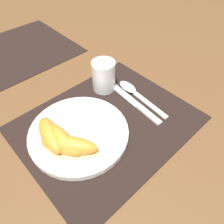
{
  "coord_description": "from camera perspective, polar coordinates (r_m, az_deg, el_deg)",
  "views": [
    {
      "loc": [
        -0.25,
        -0.28,
        0.44
      ],
      "look_at": [
        0.02,
        0.0,
        0.02
      ],
      "focal_mm": 35.0,
      "sensor_mm": 36.0,
      "label": 1
    }
  ],
  "objects": [
    {
      "name": "placemat_far",
      "position": [
        0.91,
        -24.87,
        13.74
      ],
      "size": [
        0.44,
        0.36,
        0.0
      ],
      "color": "black",
      "rests_on": "ground_plane"
    },
    {
      "name": "citrus_wedge_3",
      "position": [
        0.5,
        -11.08,
        -8.64
      ],
      "size": [
        0.12,
        0.13,
        0.04
      ],
      "color": "#F4DB84",
      "rests_on": "plate"
    },
    {
      "name": "ground_plane",
      "position": [
        0.58,
        -1.3,
        -2.93
      ],
      "size": [
        3.0,
        3.0,
        0.0
      ],
      "primitive_type": "plane",
      "color": "brown"
    },
    {
      "name": "citrus_wedge_0",
      "position": [
        0.52,
        -15.66,
        -6.01
      ],
      "size": [
        0.07,
        0.12,
        0.05
      ],
      "color": "#F4DB84",
      "rests_on": "plate"
    },
    {
      "name": "plate",
      "position": [
        0.55,
        -8.65,
        -5.45
      ],
      "size": [
        0.25,
        0.25,
        0.02
      ],
      "color": "white",
      "rests_on": "placemat"
    },
    {
      "name": "citrus_wedge_1",
      "position": [
        0.51,
        -13.35,
        -6.73
      ],
      "size": [
        0.04,
        0.11,
        0.05
      ],
      "color": "#F4DB84",
      "rests_on": "plate"
    },
    {
      "name": "juice_glass",
      "position": [
        0.65,
        -2.18,
        9.0
      ],
      "size": [
        0.07,
        0.07,
        0.09
      ],
      "color": "silver",
      "rests_on": "placemat"
    },
    {
      "name": "fork",
      "position": [
        0.55,
        -10.0,
        -3.81
      ],
      "size": [
        0.18,
        0.04,
        0.0
      ],
      "color": "silver",
      "rests_on": "plate"
    },
    {
      "name": "citrus_wedge_2",
      "position": [
        0.51,
        -12.81,
        -7.88
      ],
      "size": [
        0.08,
        0.12,
        0.04
      ],
      "color": "#F4DB84",
      "rests_on": "plate"
    },
    {
      "name": "placemat",
      "position": [
        0.58,
        -1.3,
        -2.8
      ],
      "size": [
        0.44,
        0.36,
        0.0
      ],
      "color": "black",
      "rests_on": "ground_plane"
    },
    {
      "name": "knife",
      "position": [
        0.62,
        5.78,
        2.45
      ],
      "size": [
        0.04,
        0.21,
        0.01
      ],
      "color": "silver",
      "rests_on": "placemat"
    },
    {
      "name": "spoon",
      "position": [
        0.66,
        5.59,
        5.39
      ],
      "size": [
        0.04,
        0.19,
        0.01
      ],
      "color": "silver",
      "rests_on": "placemat"
    }
  ]
}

